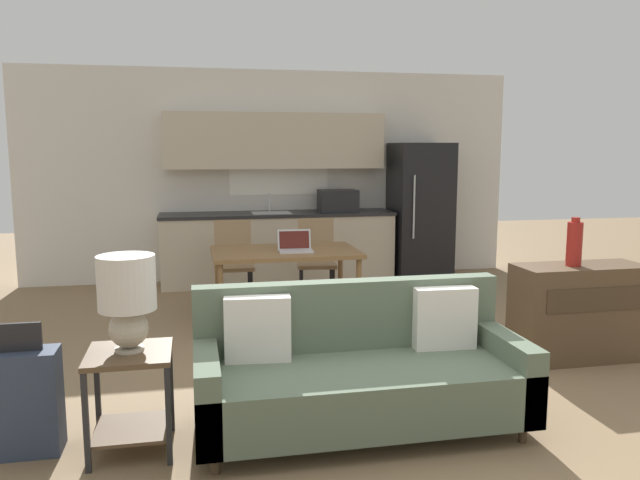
{
  "coord_description": "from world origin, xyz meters",
  "views": [
    {
      "loc": [
        -1.06,
        -3.52,
        1.71
      ],
      "look_at": [
        -0.03,
        1.5,
        0.95
      ],
      "focal_mm": 35.0,
      "sensor_mm": 36.0,
      "label": 1
    }
  ],
  "objects_px": {
    "credenza": "(578,312)",
    "dining_chair_far_right": "(316,257)",
    "table_lamp": "(127,295)",
    "refrigerator": "(420,211)",
    "laptop": "(295,246)",
    "suitcase": "(24,401)",
    "dining_table": "(285,257)",
    "side_table": "(131,384)",
    "dining_chair_far_left": "(234,259)",
    "couch": "(358,373)",
    "vase": "(574,243)"
  },
  "relations": [
    {
      "from": "refrigerator",
      "to": "dining_chair_far_left",
      "type": "relative_size",
      "value": 1.91
    },
    {
      "from": "dining_chair_far_left",
      "to": "dining_chair_far_right",
      "type": "height_order",
      "value": "same"
    },
    {
      "from": "table_lamp",
      "to": "laptop",
      "type": "bearing_deg",
      "value": 60.26
    },
    {
      "from": "refrigerator",
      "to": "laptop",
      "type": "xyz_separation_m",
      "value": [
        -1.99,
        -1.94,
        -0.11
      ]
    },
    {
      "from": "couch",
      "to": "vase",
      "type": "xyz_separation_m",
      "value": [
        2.0,
        0.84,
        0.62
      ]
    },
    {
      "from": "dining_table",
      "to": "refrigerator",
      "type": "bearing_deg",
      "value": 41.93
    },
    {
      "from": "dining_table",
      "to": "dining_chair_far_right",
      "type": "height_order",
      "value": "dining_chair_far_right"
    },
    {
      "from": "credenza",
      "to": "vase",
      "type": "distance_m",
      "value": 0.58
    },
    {
      "from": "side_table",
      "to": "dining_chair_far_right",
      "type": "relative_size",
      "value": 0.63
    },
    {
      "from": "refrigerator",
      "to": "dining_chair_far_left",
      "type": "distance_m",
      "value": 2.77
    },
    {
      "from": "refrigerator",
      "to": "side_table",
      "type": "xyz_separation_m",
      "value": [
        -3.32,
        -4.27,
        -0.5
      ]
    },
    {
      "from": "table_lamp",
      "to": "vase",
      "type": "relative_size",
      "value": 1.39
    },
    {
      "from": "dining_chair_far_left",
      "to": "laptop",
      "type": "height_order",
      "value": "same"
    },
    {
      "from": "credenza",
      "to": "couch",
      "type": "bearing_deg",
      "value": -157.77
    },
    {
      "from": "refrigerator",
      "to": "couch",
      "type": "xyz_separation_m",
      "value": [
        -1.98,
        -4.21,
        -0.55
      ]
    },
    {
      "from": "suitcase",
      "to": "laptop",
      "type": "bearing_deg",
      "value": 49.51
    },
    {
      "from": "dining_table",
      "to": "couch",
      "type": "height_order",
      "value": "couch"
    },
    {
      "from": "side_table",
      "to": "credenza",
      "type": "distance_m",
      "value": 3.54
    },
    {
      "from": "table_lamp",
      "to": "dining_chair_far_right",
      "type": "xyz_separation_m",
      "value": [
        1.69,
        3.14,
        -0.39
      ]
    },
    {
      "from": "dining_table",
      "to": "table_lamp",
      "type": "bearing_deg",
      "value": -117.39
    },
    {
      "from": "suitcase",
      "to": "dining_table",
      "type": "bearing_deg",
      "value": 51.68
    },
    {
      "from": "side_table",
      "to": "suitcase",
      "type": "bearing_deg",
      "value": 171.2
    },
    {
      "from": "table_lamp",
      "to": "credenza",
      "type": "bearing_deg",
      "value": 14.58
    },
    {
      "from": "side_table",
      "to": "dining_chair_far_left",
      "type": "xyz_separation_m",
      "value": [
        0.79,
        3.19,
        0.13
      ]
    },
    {
      "from": "refrigerator",
      "to": "vase",
      "type": "relative_size",
      "value": 4.55
    },
    {
      "from": "couch",
      "to": "dining_chair_far_left",
      "type": "relative_size",
      "value": 2.13
    },
    {
      "from": "table_lamp",
      "to": "credenza",
      "type": "relative_size",
      "value": 0.51
    },
    {
      "from": "credenza",
      "to": "refrigerator",
      "type": "bearing_deg",
      "value": 91.81
    },
    {
      "from": "dining_table",
      "to": "dining_chair_far_left",
      "type": "distance_m",
      "value": 0.92
    },
    {
      "from": "vase",
      "to": "dining_chair_far_right",
      "type": "height_order",
      "value": "vase"
    },
    {
      "from": "credenza",
      "to": "suitcase",
      "type": "height_order",
      "value": "credenza"
    },
    {
      "from": "credenza",
      "to": "suitcase",
      "type": "xyz_separation_m",
      "value": [
        -4.01,
        -0.81,
        -0.08
      ]
    },
    {
      "from": "dining_chair_far_left",
      "to": "dining_chair_far_right",
      "type": "relative_size",
      "value": 1.0
    },
    {
      "from": "side_table",
      "to": "credenza",
      "type": "xyz_separation_m",
      "value": [
        3.42,
        0.9,
        -0.0
      ]
    },
    {
      "from": "dining_chair_far_left",
      "to": "table_lamp",
      "type": "bearing_deg",
      "value": -102.71
    },
    {
      "from": "couch",
      "to": "table_lamp",
      "type": "xyz_separation_m",
      "value": [
        -1.34,
        -0.04,
        0.56
      ]
    },
    {
      "from": "refrigerator",
      "to": "dining_table",
      "type": "bearing_deg",
      "value": -138.07
    },
    {
      "from": "credenza",
      "to": "vase",
      "type": "bearing_deg",
      "value": -170.54
    },
    {
      "from": "credenza",
      "to": "dining_chair_far_right",
      "type": "relative_size",
      "value": 1.14
    },
    {
      "from": "vase",
      "to": "laptop",
      "type": "distance_m",
      "value": 2.48
    },
    {
      "from": "dining_chair_far_right",
      "to": "suitcase",
      "type": "height_order",
      "value": "dining_chair_far_right"
    },
    {
      "from": "dining_table",
      "to": "suitcase",
      "type": "relative_size",
      "value": 1.85
    },
    {
      "from": "side_table",
      "to": "table_lamp",
      "type": "xyz_separation_m",
      "value": [
        0.0,
        0.01,
        0.51
      ]
    },
    {
      "from": "table_lamp",
      "to": "dining_table",
      "type": "bearing_deg",
      "value": 62.61
    },
    {
      "from": "table_lamp",
      "to": "laptop",
      "type": "distance_m",
      "value": 2.67
    },
    {
      "from": "dining_chair_far_right",
      "to": "table_lamp",
      "type": "bearing_deg",
      "value": -110.12
    },
    {
      "from": "side_table",
      "to": "suitcase",
      "type": "height_order",
      "value": "suitcase"
    },
    {
      "from": "dining_table",
      "to": "couch",
      "type": "bearing_deg",
      "value": -87.54
    },
    {
      "from": "refrigerator",
      "to": "credenza",
      "type": "height_order",
      "value": "refrigerator"
    },
    {
      "from": "side_table",
      "to": "dining_chair_far_right",
      "type": "distance_m",
      "value": 3.58
    }
  ]
}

